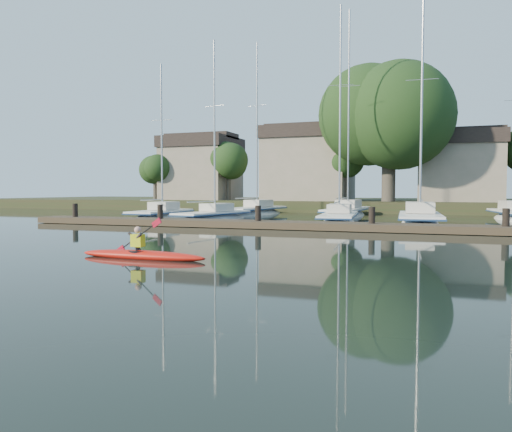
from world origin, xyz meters
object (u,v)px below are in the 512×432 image
(dock, at_px, (313,225))
(sailboat_6, at_px, (347,219))
(kayak, at_px, (141,253))
(sailboat_0, at_px, (161,222))
(sailboat_5, at_px, (256,217))
(sailboat_1, at_px, (213,223))
(sailboat_2, at_px, (339,226))
(sailboat_3, at_px, (420,229))

(dock, relative_size, sailboat_6, 2.00)
(kayak, distance_m, dock, 12.69)
(sailboat_0, height_order, sailboat_5, sailboat_5)
(sailboat_5, bearing_deg, sailboat_1, -82.22)
(kayak, relative_size, sailboat_1, 0.32)
(sailboat_1, height_order, sailboat_6, sailboat_6)
(sailboat_2, bearing_deg, sailboat_6, 90.20)
(dock, xyz_separation_m, sailboat_2, (0.42, 5.18, -0.38))
(kayak, bearing_deg, sailboat_6, 85.88)
(kayak, bearing_deg, dock, 79.89)
(sailboat_1, relative_size, sailboat_5, 0.86)
(kayak, distance_m, sailboat_3, 18.73)
(dock, relative_size, sailboat_1, 2.58)
(kayak, height_order, sailboat_6, sailboat_6)
(sailboat_0, distance_m, sailboat_2, 12.46)
(sailboat_6, bearing_deg, sailboat_2, -81.87)
(dock, distance_m, sailboat_5, 15.41)
(dock, distance_m, sailboat_3, 6.99)
(sailboat_0, bearing_deg, sailboat_2, -1.61)
(kayak, xyz_separation_m, sailboat_6, (1.90, 25.38, -0.36))
(sailboat_0, bearing_deg, dock, -24.85)
(sailboat_5, bearing_deg, sailboat_3, -24.41)
(dock, bearing_deg, kayak, -100.26)
(dock, height_order, sailboat_0, sailboat_0)
(dock, distance_m, sailboat_0, 13.14)
(sailboat_2, bearing_deg, sailboat_5, 130.31)
(kayak, distance_m, sailboat_0, 20.26)
(dock, relative_size, sailboat_0, 2.82)
(sailboat_0, bearing_deg, sailboat_6, 31.88)
(sailboat_0, height_order, sailboat_3, sailboat_3)
(sailboat_3, bearing_deg, sailboat_0, 175.06)
(dock, bearing_deg, sailboat_1, 147.24)
(kayak, height_order, sailboat_0, sailboat_0)
(sailboat_1, relative_size, sailboat_2, 0.91)
(sailboat_1, distance_m, sailboat_5, 8.07)
(sailboat_2, xyz_separation_m, sailboat_5, (-8.31, 8.05, -0.01))
(sailboat_6, bearing_deg, kayak, -91.94)
(kayak, height_order, sailboat_2, sailboat_2)
(sailboat_1, bearing_deg, sailboat_5, 99.62)
(sailboat_5, bearing_deg, sailboat_6, 6.15)
(dock, bearing_deg, sailboat_2, 85.39)
(kayak, distance_m, sailboat_2, 17.88)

